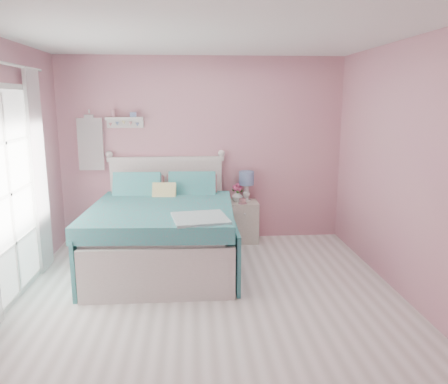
{
  "coord_description": "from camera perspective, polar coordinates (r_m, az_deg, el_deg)",
  "views": [
    {
      "loc": [
        -0.16,
        -3.97,
        1.99
      ],
      "look_at": [
        0.23,
        1.2,
        0.9
      ],
      "focal_mm": 35.0,
      "sensor_mm": 36.0,
      "label": 1
    }
  ],
  "objects": [
    {
      "name": "table_lamp",
      "position": [
        6.2,
        2.94,
        1.53
      ],
      "size": [
        0.21,
        0.21,
        0.43
      ],
      "color": "white",
      "rests_on": "nightstand"
    },
    {
      "name": "curtain_far",
      "position": [
        5.47,
        -23.03,
        2.37
      ],
      "size": [
        0.04,
        0.4,
        2.32
      ],
      "primitive_type": "cube",
      "color": "white",
      "rests_on": "floor"
    },
    {
      "name": "french_door",
      "position": [
        4.82,
        -26.27,
        -0.37
      ],
      "size": [
        0.04,
        1.32,
        2.16
      ],
      "color": "silver",
      "rests_on": "floor"
    },
    {
      "name": "floor",
      "position": [
        4.44,
        -1.84,
        -14.79
      ],
      "size": [
        4.5,
        4.5,
        0.0
      ],
      "primitive_type": "plane",
      "color": "beige",
      "rests_on": "ground"
    },
    {
      "name": "nightstand",
      "position": [
        6.27,
        2.52,
        -3.85
      ],
      "size": [
        0.41,
        0.4,
        0.59
      ],
      "color": "beige",
      "rests_on": "floor"
    },
    {
      "name": "room_shell",
      "position": [
        3.99,
        -1.99,
        5.98
      ],
      "size": [
        4.5,
        4.5,
        4.5
      ],
      "color": "#C77E95",
      "rests_on": "floor"
    },
    {
      "name": "hanging_dress",
      "position": [
        6.33,
        -17.03,
        5.97
      ],
      "size": [
        0.34,
        0.03,
        0.72
      ],
      "primitive_type": "cube",
      "color": "white",
      "rests_on": "room_shell"
    },
    {
      "name": "vase",
      "position": [
        6.19,
        1.76,
        -0.5
      ],
      "size": [
        0.2,
        0.2,
        0.16
      ],
      "primitive_type": "imported",
      "rotation": [
        0.0,
        0.0,
        0.4
      ],
      "color": "silver",
      "rests_on": "nightstand"
    },
    {
      "name": "roses",
      "position": [
        6.16,
        1.75,
        0.57
      ],
      "size": [
        0.14,
        0.11,
        0.12
      ],
      "color": "#CB4579",
      "rests_on": "vase"
    },
    {
      "name": "bed",
      "position": [
        5.41,
        -7.95,
        -5.26
      ],
      "size": [
        1.74,
        2.14,
        1.22
      ],
      "rotation": [
        0.0,
        0.0,
        -0.05
      ],
      "color": "silver",
      "rests_on": "floor"
    },
    {
      "name": "teacup",
      "position": [
        6.07,
        2.43,
        -1.18
      ],
      "size": [
        0.11,
        0.11,
        0.08
      ],
      "primitive_type": "imported",
      "rotation": [
        0.0,
        0.0,
        -0.19
      ],
      "color": "#D18C91",
      "rests_on": "nightstand"
    },
    {
      "name": "wall_shelf",
      "position": [
        6.23,
        -12.87,
        9.19
      ],
      "size": [
        0.5,
        0.15,
        0.25
      ],
      "color": "silver",
      "rests_on": "room_shell"
    }
  ]
}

